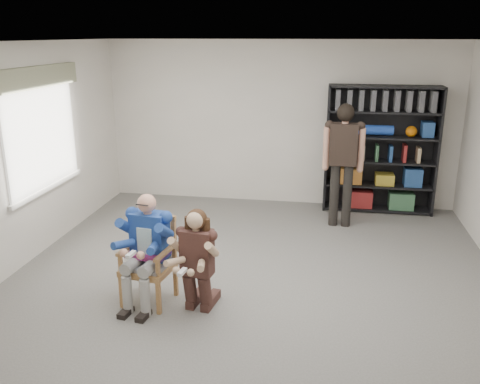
% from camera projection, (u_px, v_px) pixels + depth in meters
% --- Properties ---
extents(room_shell, '(6.00, 7.00, 2.80)m').
position_uv_depth(room_shell, '(249.00, 178.00, 5.44)').
color(room_shell, silver).
rests_on(room_shell, ground).
extents(floor, '(6.00, 7.00, 0.01)m').
position_uv_depth(floor, '(248.00, 295.00, 5.86)').
color(floor, '#615E5A').
rests_on(floor, ground).
extents(window_left, '(0.16, 2.00, 1.75)m').
position_uv_depth(window_left, '(42.00, 132.00, 6.78)').
color(window_left, silver).
rests_on(window_left, room_shell).
extents(armchair, '(0.64, 0.62, 0.97)m').
position_uv_depth(armchair, '(148.00, 262.00, 5.58)').
color(armchair, olive).
rests_on(armchair, floor).
extents(seated_man, '(0.65, 0.83, 1.26)m').
position_uv_depth(seated_man, '(147.00, 249.00, 5.54)').
color(seated_man, navy).
rests_on(seated_man, floor).
extents(kneeling_woman, '(0.60, 0.84, 1.16)m').
position_uv_depth(kneeling_woman, '(196.00, 262.00, 5.35)').
color(kneeling_woman, '#3D221B').
rests_on(kneeling_woman, floor).
extents(bookshelf, '(1.80, 0.38, 2.10)m').
position_uv_depth(bookshelf, '(381.00, 150.00, 8.36)').
color(bookshelf, black).
rests_on(bookshelf, floor).
extents(standing_man, '(0.60, 0.36, 1.89)m').
position_uv_depth(standing_man, '(342.00, 167.00, 7.72)').
color(standing_man, black).
rests_on(standing_man, floor).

